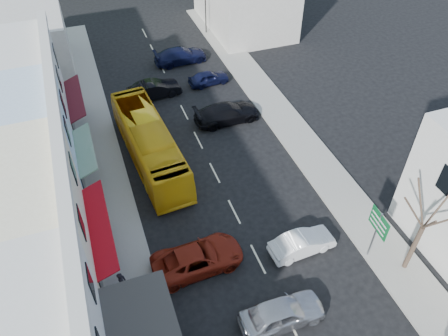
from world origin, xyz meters
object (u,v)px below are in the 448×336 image
(car_white, at_px, (302,243))
(car_red, at_px, (198,259))
(direction_sign, at_px, (374,236))
(street_tree, at_px, (423,228))
(pedestrian_left, at_px, (122,283))
(bus, at_px, (150,144))
(traffic_signal, at_px, (206,13))
(car_silver, at_px, (282,314))

(car_white, bearing_deg, car_red, 76.91)
(direction_sign, distance_m, street_tree, 2.77)
(pedestrian_left, relative_size, direction_sign, 0.45)
(bus, distance_m, pedestrian_left, 11.23)
(bus, relative_size, pedestrian_left, 6.82)
(car_white, distance_m, traffic_signal, 30.15)
(car_silver, bearing_deg, street_tree, -85.79)
(bus, bearing_deg, car_red, -91.69)
(direction_sign, xyz_separation_m, street_tree, (1.55, -1.46, 1.77))
(street_tree, bearing_deg, car_white, 148.16)
(pedestrian_left, xyz_separation_m, traffic_signal, (14.31, 29.20, 1.31))
(bus, height_order, car_silver, bus)
(car_silver, bearing_deg, car_white, -39.51)
(bus, relative_size, direction_sign, 3.06)
(bus, relative_size, car_red, 2.52)
(pedestrian_left, xyz_separation_m, direction_sign, (14.17, -2.39, 0.89))
(car_red, relative_size, traffic_signal, 1.00)
(car_red, distance_m, direction_sign, 10.22)
(bus, bearing_deg, car_white, -63.51)
(car_silver, distance_m, car_red, 5.71)
(car_white, xyz_separation_m, street_tree, (5.11, -3.17, 2.96))
(car_silver, bearing_deg, traffic_signal, -11.23)
(bus, bearing_deg, street_tree, -54.99)
(car_red, distance_m, street_tree, 12.44)
(bus, relative_size, car_silver, 2.64)
(car_white, xyz_separation_m, pedestrian_left, (-10.61, 0.68, 0.30))
(car_silver, bearing_deg, car_red, 33.08)
(bus, xyz_separation_m, traffic_signal, (10.39, 18.69, 0.76))
(car_silver, bearing_deg, bus, 13.69)
(car_red, distance_m, pedestrian_left, 4.43)
(car_silver, xyz_separation_m, street_tree, (8.22, 0.58, 2.96))
(car_red, height_order, traffic_signal, traffic_signal)
(pedestrian_left, bearing_deg, car_red, -60.89)
(car_white, height_order, traffic_signal, traffic_signal)
(bus, xyz_separation_m, car_silver, (3.58, -14.93, -0.85))
(direction_sign, distance_m, traffic_signal, 31.59)
(car_red, relative_size, street_tree, 0.63)
(bus, xyz_separation_m, car_white, (6.69, -11.19, -0.85))
(bus, xyz_separation_m, direction_sign, (10.25, -12.90, 0.34))
(street_tree, bearing_deg, direction_sign, 136.58)
(bus, bearing_deg, pedestrian_left, -114.86)
(car_silver, relative_size, street_tree, 0.60)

